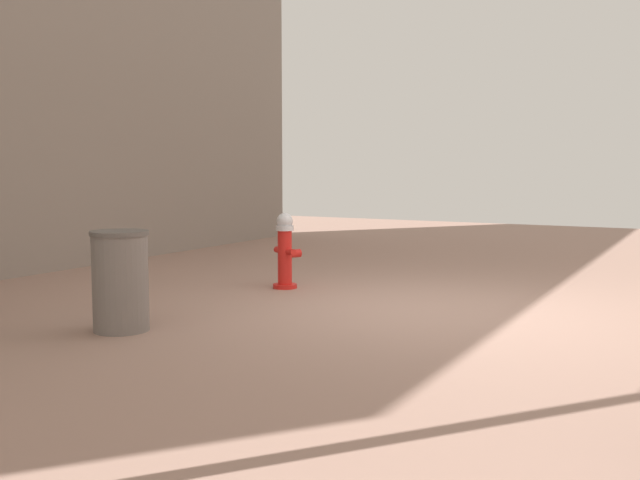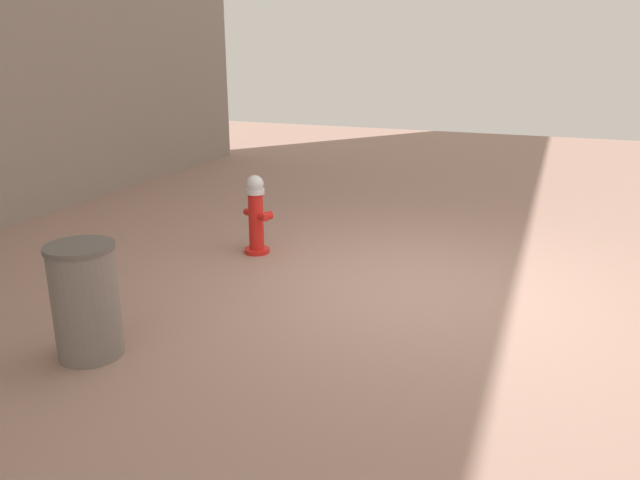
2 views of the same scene
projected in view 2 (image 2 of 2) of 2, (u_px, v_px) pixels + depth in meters
ground_plane at (418, 290)px, 6.19m from camera, size 23.40×23.40×0.00m
fire_hydrant at (256, 214)px, 7.16m from camera, size 0.39×0.36×0.92m
trash_bin at (86, 301)px, 4.78m from camera, size 0.52×0.52×0.91m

